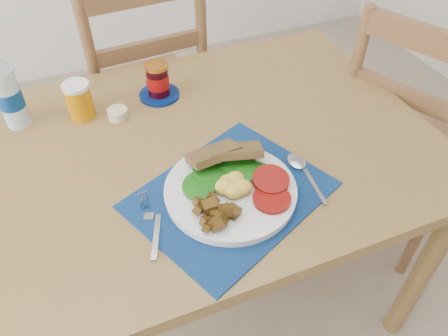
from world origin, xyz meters
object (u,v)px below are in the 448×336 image
(breakfast_plate, at_px, (229,190))
(jam_on_saucer, at_px, (158,82))
(juice_glass, at_px, (79,101))
(chair_end, at_px, (412,120))
(chair_far, at_px, (143,72))
(water_bottle, at_px, (8,94))

(breakfast_plate, height_order, jam_on_saucer, jam_on_saucer)
(juice_glass, bearing_deg, breakfast_plate, -59.36)
(breakfast_plate, bearing_deg, jam_on_saucer, 95.55)
(chair_end, bearing_deg, chair_far, 26.22)
(chair_end, xyz_separation_m, juice_glass, (-1.04, 0.23, 0.20))
(water_bottle, bearing_deg, jam_on_saucer, -2.50)
(breakfast_plate, bearing_deg, chair_end, 16.97)
(chair_far, height_order, water_bottle, chair_far)
(chair_far, bearing_deg, chair_end, 137.31)
(chair_end, height_order, juice_glass, chair_end)
(chair_end, bearing_deg, juice_glass, 52.54)
(chair_end, xyz_separation_m, breakfast_plate, (-0.77, -0.22, 0.18))
(chair_end, xyz_separation_m, water_bottle, (-1.21, 0.26, 0.25))
(chair_far, xyz_separation_m, water_bottle, (-0.43, -0.37, 0.24))
(juice_glass, distance_m, jam_on_saucer, 0.23)
(breakfast_plate, xyz_separation_m, water_bottle, (-0.44, 0.48, 0.08))
(breakfast_plate, distance_m, water_bottle, 0.65)
(chair_far, xyz_separation_m, juice_glass, (-0.26, -0.40, 0.19))
(chair_far, distance_m, jam_on_saucer, 0.43)
(chair_far, bearing_deg, breakfast_plate, 86.46)
(chair_far, xyz_separation_m, breakfast_plate, (0.00, -0.84, 0.17))
(water_bottle, xyz_separation_m, jam_on_saucer, (0.40, -0.02, -0.05))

